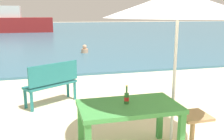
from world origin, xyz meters
The scene contains 8 objects.
sea_water centered at (0.00, 30.00, 0.04)m, with size 120.00×50.00×0.08m, color #386B84.
picnic_table_green centered at (-1.01, 0.10, 0.65)m, with size 1.40×0.80×0.76m.
beer_bottle_amber centered at (-1.03, 0.14, 0.85)m, with size 0.07×0.07×0.26m.
patio_umbrella centered at (-0.28, 0.19, 2.12)m, with size 2.10×2.10×2.30m.
side_table_wood centered at (-0.02, 0.03, 0.35)m, with size 0.44×0.44×0.54m.
bench_teal_center centered at (-2.00, 2.50, 0.54)m, with size 1.22×0.92×0.95m.
swimmer_person centered at (-0.25, 9.45, 0.24)m, with size 0.34×0.34×0.41m.
boat_barge centered at (-5.10, 25.36, 1.04)m, with size 7.36×2.01×2.68m.
Camera 1 is at (-2.08, -3.09, 2.00)m, focal length 40.89 mm.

